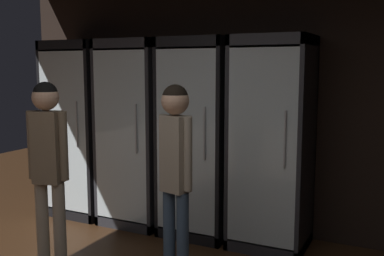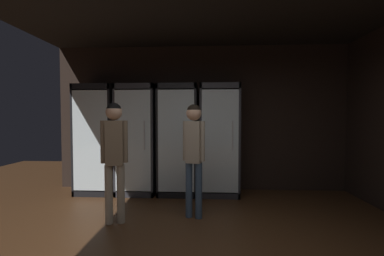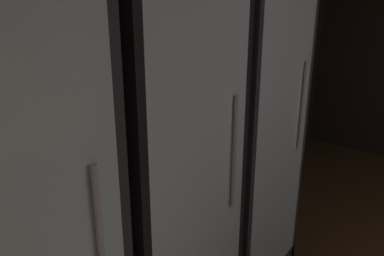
{
  "view_description": "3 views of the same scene",
  "coord_description": "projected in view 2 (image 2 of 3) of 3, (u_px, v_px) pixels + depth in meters",
  "views": [
    {
      "loc": [
        1.36,
        -1.44,
        1.73
      ],
      "look_at": [
        -0.68,
        2.68,
        1.1
      ],
      "focal_mm": 42.29,
      "sensor_mm": 36.0,
      "label": 1
    },
    {
      "loc": [
        -0.08,
        -2.08,
        1.41
      ],
      "look_at": [
        -0.33,
        2.69,
        1.22
      ],
      "focal_mm": 24.25,
      "sensor_mm": 36.0,
      "label": 2
    },
    {
      "loc": [
        -1.82,
        1.56,
        1.84
      ],
      "look_at": [
        -0.46,
        2.49,
        1.21
      ],
      "focal_mm": 40.45,
      "sensor_mm": 36.0,
      "label": 3
    }
  ],
  "objects": [
    {
      "name": "cooler_left",
      "position": [
        138.0,
        141.0,
        4.87
      ],
      "size": [
        0.71,
        0.66,
        2.01
      ],
      "color": "#2B2B30",
      "rests_on": "ground"
    },
    {
      "name": "cooler_center",
      "position": [
        178.0,
        140.0,
        4.83
      ],
      "size": [
        0.71,
        0.66,
        2.01
      ],
      "color": "black",
      "rests_on": "ground"
    },
    {
      "name": "shopper_far",
      "position": [
        114.0,
        148.0,
        3.42
      ],
      "size": [
        0.34,
        0.21,
        1.61
      ],
      "color": "gray",
      "rests_on": "ground"
    },
    {
      "name": "shopper_near",
      "position": [
        194.0,
        146.0,
        3.61
      ],
      "size": [
        0.31,
        0.21,
        1.59
      ],
      "color": "#384C66",
      "rests_on": "ground"
    },
    {
      "name": "wall_back",
      "position": [
        210.0,
        118.0,
        5.1
      ],
      "size": [
        6.0,
        0.06,
        2.8
      ],
      "primitive_type": "cube",
      "color": "black",
      "rests_on": "ground"
    },
    {
      "name": "cooler_far_left",
      "position": [
        99.0,
        140.0,
        4.91
      ],
      "size": [
        0.71,
        0.66,
        2.01
      ],
      "color": "black",
      "rests_on": "ground"
    },
    {
      "name": "cooler_right",
      "position": [
        219.0,
        141.0,
        4.79
      ],
      "size": [
        0.71,
        0.66,
        2.01
      ],
      "color": "#2B2B30",
      "rests_on": "ground"
    }
  ]
}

